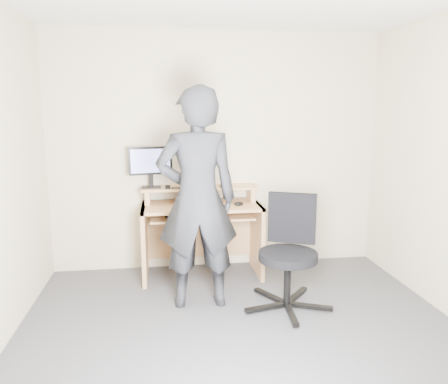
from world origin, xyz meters
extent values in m
plane|color=#4A4A4E|center=(0.00, 0.00, 0.00)|extent=(3.50, 3.50, 0.00)
cube|color=beige|center=(0.00, 1.75, 1.25)|extent=(3.50, 0.02, 2.50)
cube|color=tan|center=(-0.78, 1.45, 0.38)|extent=(0.04, 0.60, 0.75)
cube|color=tan|center=(0.38, 1.45, 0.38)|extent=(0.04, 0.60, 0.75)
cube|color=tan|center=(-0.20, 1.45, 0.73)|extent=(1.20, 0.60, 0.03)
cube|color=tan|center=(-0.20, 1.37, 0.64)|extent=(1.02, 0.38, 0.02)
cube|color=tan|center=(-0.74, 1.60, 0.82)|extent=(0.05, 0.28, 0.15)
cube|color=tan|center=(0.34, 1.60, 0.82)|extent=(0.05, 0.28, 0.15)
cube|color=tan|center=(-0.20, 1.60, 0.90)|extent=(1.20, 0.30, 0.02)
cube|color=tan|center=(-0.20, 1.74, 0.42)|extent=(1.20, 0.03, 0.65)
cube|color=black|center=(-0.70, 1.59, 0.92)|extent=(0.19, 0.12, 0.01)
cube|color=black|center=(-0.70, 1.61, 0.98)|extent=(0.04, 0.04, 0.12)
cube|color=black|center=(-0.70, 1.59, 1.19)|extent=(0.44, 0.12, 0.28)
cube|color=#939BFE|center=(-0.70, 1.57, 1.19)|extent=(0.39, 0.08, 0.24)
cube|color=black|center=(-0.14, 1.62, 1.01)|extent=(0.10, 0.14, 0.20)
cylinder|color=silver|center=(-0.21, 1.63, 1.01)|extent=(0.10, 0.10, 0.19)
cube|color=black|center=(0.04, 1.56, 0.92)|extent=(0.07, 0.13, 0.01)
cube|color=black|center=(-0.53, 1.51, 0.93)|extent=(0.05, 0.05, 0.03)
torus|color=silver|center=(-0.33, 1.64, 0.92)|extent=(0.16, 0.15, 0.06)
cube|color=black|center=(-0.33, 1.36, 0.67)|extent=(0.49, 0.29, 0.03)
ellipsoid|color=black|center=(0.17, 1.35, 0.77)|extent=(0.11, 0.08, 0.04)
cube|color=black|center=(0.64, 0.49, 0.04)|extent=(0.37, 0.20, 0.03)
cube|color=black|center=(0.59, 0.72, 0.04)|extent=(0.29, 0.32, 0.03)
cube|color=black|center=(0.36, 0.74, 0.04)|extent=(0.24, 0.35, 0.03)
cube|color=black|center=(0.26, 0.53, 0.04)|extent=(0.38, 0.13, 0.03)
cube|color=black|center=(0.44, 0.37, 0.04)|extent=(0.08, 0.38, 0.03)
cylinder|color=black|center=(0.46, 0.57, 0.25)|extent=(0.06, 0.06, 0.40)
cylinder|color=black|center=(0.46, 0.57, 0.47)|extent=(0.50, 0.50, 0.07)
cube|color=black|center=(0.54, 0.77, 0.75)|extent=(0.41, 0.22, 0.45)
imported|color=black|center=(-0.29, 0.77, 0.95)|extent=(0.70, 0.47, 1.90)
camera|label=1|loc=(-0.58, -2.86, 1.71)|focal=35.00mm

